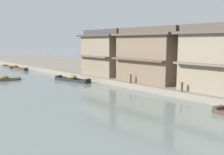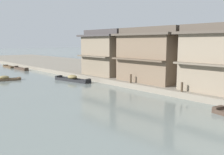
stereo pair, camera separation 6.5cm
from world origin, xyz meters
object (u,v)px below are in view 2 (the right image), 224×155
(house_waterfront_second, at_px, (218,58))
(house_waterfront_tall, at_px, (151,55))
(boat_moored_second, at_px, (9,67))
(mooring_post_dock_mid, at_px, (182,87))
(boat_midriver_drifting, at_px, (4,79))
(boat_moored_far, at_px, (72,79))
(house_waterfront_narrow, at_px, (106,53))
(mooring_post_dock_far, at_px, (131,79))
(boat_moored_third, at_px, (21,69))

(house_waterfront_second, height_order, house_waterfront_tall, same)
(boat_moored_second, height_order, mooring_post_dock_mid, mooring_post_dock_mid)
(boat_moored_second, xyz_separation_m, boat_midriver_drifting, (-6.56, -17.15, 0.12))
(house_waterfront_tall, bearing_deg, mooring_post_dock_mid, -113.82)
(boat_moored_far, bearing_deg, house_waterfront_second, -73.90)
(house_waterfront_narrow, height_order, mooring_post_dock_far, house_waterfront_narrow)
(house_waterfront_second, height_order, mooring_post_dock_mid, house_waterfront_second)
(boat_moored_third, relative_size, mooring_post_dock_mid, 5.84)
(house_waterfront_second, xyz_separation_m, mooring_post_dock_far, (-2.58, 8.41, -2.52))
(boat_moored_second, relative_size, boat_midriver_drifting, 1.13)
(boat_moored_far, distance_m, boat_midriver_drifting, 9.07)
(boat_moored_second, xyz_separation_m, house_waterfront_second, (4.79, -40.23, 3.46))
(boat_moored_third, distance_m, mooring_post_dock_far, 25.92)
(boat_moored_second, xyz_separation_m, mooring_post_dock_far, (2.21, -31.82, 0.94))
(boat_moored_third, height_order, house_waterfront_second, house_waterfront_second)
(boat_midriver_drifting, bearing_deg, mooring_post_dock_mid, -67.46)
(boat_moored_far, relative_size, house_waterfront_second, 0.86)
(boat_moored_far, height_order, boat_midriver_drifting, boat_moored_far)
(house_waterfront_tall, bearing_deg, house_waterfront_narrow, 90.12)
(house_waterfront_tall, distance_m, mooring_post_dock_mid, 6.88)
(boat_moored_third, bearing_deg, house_waterfront_second, -82.14)
(boat_moored_far, xyz_separation_m, house_waterfront_narrow, (4.82, -1.09, 3.31))
(house_waterfront_narrow, height_order, mooring_post_dock_mid, house_waterfront_narrow)
(boat_midriver_drifting, height_order, mooring_post_dock_far, mooring_post_dock_far)
(boat_midriver_drifting, height_order, house_waterfront_narrow, house_waterfront_narrow)
(boat_moored_second, distance_m, house_waterfront_tall, 32.98)
(boat_moored_second, height_order, house_waterfront_tall, house_waterfront_tall)
(house_waterfront_narrow, bearing_deg, house_waterfront_tall, -89.88)
(boat_moored_far, distance_m, mooring_post_dock_mid, 15.01)
(boat_moored_far, distance_m, house_waterfront_tall, 10.72)
(boat_moored_third, bearing_deg, house_waterfront_narrow, -75.77)
(boat_moored_second, xyz_separation_m, mooring_post_dock_mid, (2.21, -38.28, 0.89))
(house_waterfront_narrow, bearing_deg, house_waterfront_second, -89.92)
(boat_moored_far, xyz_separation_m, house_waterfront_tall, (4.83, -8.98, 3.30))
(boat_moored_third, height_order, boat_moored_far, boat_moored_far)
(house_waterfront_narrow, relative_size, mooring_post_dock_mid, 8.09)
(boat_midriver_drifting, relative_size, mooring_post_dock_mid, 4.92)
(boat_moored_second, bearing_deg, mooring_post_dock_far, -86.03)
(house_waterfront_second, bearing_deg, mooring_post_dock_mid, 142.96)
(boat_moored_second, distance_m, house_waterfront_narrow, 25.25)
(boat_moored_second, height_order, boat_moored_third, boat_moored_third)
(boat_midriver_drifting, height_order, house_waterfront_second, house_waterfront_second)
(boat_moored_second, xyz_separation_m, house_waterfront_tall, (4.78, -32.45, 3.45))
(boat_midriver_drifting, bearing_deg, house_waterfront_tall, -53.42)
(boat_moored_far, bearing_deg, boat_moored_third, 89.63)
(boat_moored_third, relative_size, house_waterfront_tall, 0.62)
(boat_moored_third, relative_size, house_waterfront_second, 0.76)
(boat_midriver_drifting, distance_m, house_waterfront_second, 25.94)
(boat_moored_third, bearing_deg, boat_moored_far, -90.37)
(house_waterfront_second, bearing_deg, boat_midriver_drifting, 116.19)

